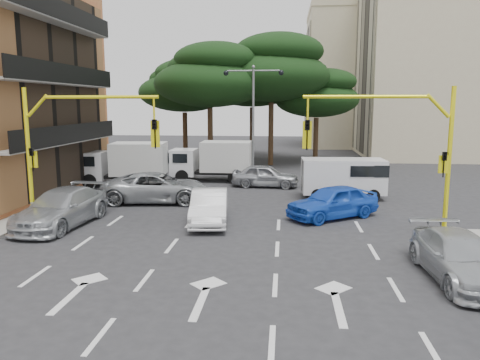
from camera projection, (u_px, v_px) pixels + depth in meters
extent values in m
plane|color=#28282B|center=(224.00, 247.00, 17.56)|extent=(120.00, 120.00, 0.00)
cube|color=gray|center=(253.00, 178.00, 33.26)|extent=(1.40, 6.00, 0.15)
cube|color=black|center=(52.00, 91.00, 25.42)|extent=(0.12, 14.72, 11.20)
cube|color=beige|center=(469.00, 65.00, 45.64)|extent=(20.00, 12.00, 18.00)
cube|color=black|center=(363.00, 71.00, 46.67)|extent=(0.12, 11.04, 16.20)
cube|color=beige|center=(373.00, 82.00, 58.24)|extent=(16.00, 12.00, 16.00)
cube|color=black|center=(307.00, 86.00, 59.09)|extent=(0.12, 11.04, 14.20)
cube|color=beige|center=(376.00, 12.00, 56.88)|extent=(16.15, 12.15, 0.70)
cylinder|color=#382616|center=(210.00, 138.00, 39.14)|extent=(0.44, 0.44, 4.95)
ellipsoid|color=black|center=(210.00, 84.00, 38.41)|extent=(9.15, 9.15, 3.87)
ellipsoid|color=black|center=(216.00, 60.00, 37.66)|extent=(6.86, 6.86, 2.86)
ellipsoid|color=black|center=(204.00, 67.00, 38.54)|extent=(6.07, 6.07, 2.64)
cylinder|color=#382616|center=(271.00, 134.00, 40.60)|extent=(0.44, 0.44, 5.40)
ellipsoid|color=black|center=(271.00, 77.00, 39.80)|extent=(9.98, 9.98, 4.22)
ellipsoid|color=black|center=(279.00, 52.00, 39.02)|extent=(7.49, 7.49, 3.12)
ellipsoid|color=black|center=(266.00, 60.00, 39.91)|extent=(6.62, 6.62, 2.88)
cylinder|color=#382616|center=(185.00, 137.00, 43.39)|extent=(0.44, 0.44, 4.50)
ellipsoid|color=black|center=(184.00, 93.00, 42.73)|extent=(8.32, 8.32, 3.52)
ellipsoid|color=black|center=(190.00, 73.00, 42.00)|extent=(6.24, 6.24, 2.60)
ellipsoid|color=black|center=(179.00, 79.00, 42.87)|extent=(5.52, 5.52, 2.40)
cylinder|color=#382616|center=(316.00, 140.00, 42.29)|extent=(0.44, 0.44, 4.05)
ellipsoid|color=black|center=(317.00, 99.00, 41.70)|extent=(7.49, 7.49, 3.17)
ellipsoid|color=black|center=(324.00, 82.00, 41.00)|extent=(5.62, 5.62, 2.34)
ellipsoid|color=black|center=(311.00, 87.00, 41.87)|extent=(4.97, 4.97, 2.16)
cylinder|color=#382616|center=(252.00, 133.00, 45.73)|extent=(0.44, 0.44, 4.95)
ellipsoid|color=black|center=(252.00, 86.00, 45.01)|extent=(9.15, 9.15, 3.87)
ellipsoid|color=black|center=(258.00, 66.00, 44.25)|extent=(6.86, 6.86, 2.86)
ellipsoid|color=black|center=(247.00, 73.00, 45.13)|extent=(6.07, 6.07, 2.64)
cylinder|color=#FCF015|center=(449.00, 164.00, 18.22)|extent=(0.18, 0.18, 6.00)
cylinder|color=#FCF015|center=(438.00, 106.00, 17.91)|extent=(0.95, 0.14, 0.95)
cylinder|color=#FCF015|center=(365.00, 97.00, 18.11)|extent=(4.80, 0.14, 0.14)
cylinder|color=#FCF015|center=(308.00, 108.00, 18.39)|extent=(0.08, 0.08, 0.90)
imported|color=black|center=(307.00, 135.00, 18.56)|extent=(0.20, 0.24, 1.20)
cube|color=#FCF015|center=(307.00, 135.00, 18.64)|extent=(0.36, 0.06, 1.10)
imported|color=black|center=(444.00, 165.00, 18.10)|extent=(0.16, 0.20, 1.00)
cube|color=#FCF015|center=(443.00, 164.00, 18.20)|extent=(0.35, 0.08, 0.70)
cylinder|color=#FCF015|center=(29.00, 159.00, 19.84)|extent=(0.18, 0.18, 6.00)
cylinder|color=#FCF015|center=(38.00, 106.00, 19.43)|extent=(0.95, 0.14, 0.95)
cylinder|color=#FCF015|center=(101.00, 97.00, 19.11)|extent=(4.80, 0.14, 0.14)
cylinder|color=#FCF015|center=(154.00, 108.00, 18.98)|extent=(0.08, 0.08, 0.90)
imported|color=black|center=(155.00, 134.00, 19.15)|extent=(0.20, 0.24, 1.20)
cube|color=#FCF015|center=(155.00, 134.00, 19.23)|extent=(0.36, 0.06, 1.10)
imported|color=black|center=(32.00, 160.00, 19.68)|extent=(0.16, 0.20, 1.00)
cube|color=#FCF015|center=(33.00, 159.00, 19.78)|extent=(0.35, 0.08, 0.70)
cylinder|color=slate|center=(253.00, 124.00, 32.64)|extent=(0.16, 0.16, 7.50)
cylinder|color=slate|center=(240.00, 71.00, 32.13)|extent=(1.80, 0.10, 0.10)
sphere|color=black|center=(226.00, 73.00, 32.25)|extent=(0.36, 0.36, 0.36)
cylinder|color=slate|center=(267.00, 71.00, 31.96)|extent=(1.80, 0.10, 0.10)
sphere|color=black|center=(281.00, 73.00, 31.89)|extent=(0.36, 0.36, 0.36)
sphere|color=slate|center=(253.00, 67.00, 32.00)|extent=(0.24, 0.24, 0.24)
imported|color=silver|center=(209.00, 207.00, 21.02)|extent=(2.07, 4.66, 1.49)
imported|color=blue|center=(333.00, 202.00, 21.95)|extent=(4.80, 4.12, 1.56)
imported|color=#A9ACB1|center=(62.00, 208.00, 20.55)|extent=(2.80, 5.73, 1.60)
imported|color=#A2A6AA|center=(157.00, 187.00, 25.46)|extent=(6.07, 3.28, 1.62)
imported|color=#9EA0A5|center=(265.00, 176.00, 30.11)|extent=(4.38, 2.03, 1.45)
imported|color=#AAAEB2|center=(460.00, 258.00, 14.25)|extent=(2.25, 4.95, 1.41)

